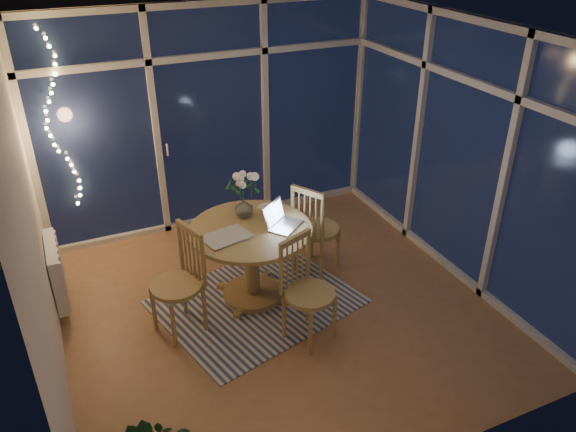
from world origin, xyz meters
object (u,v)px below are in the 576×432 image
object	(u,v)px
laptop	(285,215)
flower_vase	(244,207)
dining_table	(252,263)
chair_left	(176,283)
chair_right	(317,227)
chair_front	(310,292)

from	to	relation	value
laptop	flower_vase	bearing A→B (deg)	91.48
dining_table	chair_left	xyz separation A→B (m)	(-0.79, -0.20, 0.12)
chair_left	laptop	xyz separation A→B (m)	(1.10, 0.10, 0.39)
chair_left	chair_right	size ratio (longest dim) A/B	0.99
laptop	chair_right	bearing A→B (deg)	-8.22
chair_left	chair_front	size ratio (longest dim) A/B	1.03
dining_table	laptop	distance (m)	0.61
chair_right	flower_vase	world-z (taller)	chair_right
chair_left	chair_front	distance (m)	1.19
chair_right	laptop	size ratio (longest dim) A/B	3.18
chair_left	dining_table	bearing A→B (deg)	85.51
chair_right	laptop	xyz separation A→B (m)	(-0.49, -0.28, 0.39)
dining_table	laptop	xyz separation A→B (m)	(0.31, -0.10, 0.52)
chair_right	flower_vase	bearing A→B (deg)	54.48
chair_front	flower_vase	xyz separation A→B (m)	(-0.22, 1.02, 0.39)
chair_right	chair_front	bearing A→B (deg)	119.37
chair_front	flower_vase	bearing A→B (deg)	80.65
chair_left	chair_right	distance (m)	1.63
chair_front	flower_vase	size ratio (longest dim) A/B	4.83
laptop	flower_vase	size ratio (longest dim) A/B	1.58
chair_right	laptop	distance (m)	0.68
laptop	flower_vase	xyz separation A→B (m)	(-0.28, 0.34, -0.02)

